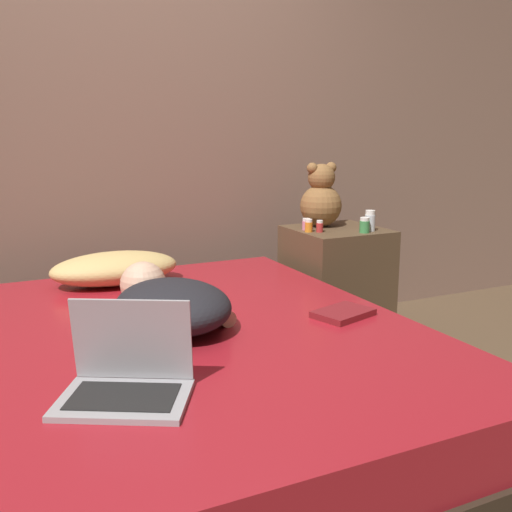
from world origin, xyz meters
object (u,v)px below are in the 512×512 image
at_px(bottle_pink, 306,224).
at_px(bottle_green, 365,225).
at_px(bottle_clear, 370,221).
at_px(bottle_orange, 309,226).
at_px(bottle_red, 320,226).
at_px(teddy_bear, 321,199).
at_px(person_lying, 169,302).
at_px(laptop, 127,376).
at_px(book, 343,313).
at_px(bottle_white, 369,223).
at_px(pillow, 115,268).

distance_m(bottle_pink, bottle_green, 0.30).
xyz_separation_m(bottle_clear, bottle_orange, (-0.30, 0.11, -0.02)).
height_order(bottle_red, bottle_green, bottle_green).
height_order(teddy_bear, bottle_orange, teddy_bear).
xyz_separation_m(person_lying, bottle_green, (1.18, 0.48, 0.12)).
bearing_deg(bottle_clear, teddy_bear, 122.31).
distance_m(person_lying, bottle_orange, 1.13).
distance_m(person_lying, laptop, 0.57).
xyz_separation_m(bottle_pink, bottle_green, (0.22, -0.20, 0.01)).
relative_size(bottle_clear, book, 0.43).
height_order(person_lying, bottle_green, bottle_green).
height_order(person_lying, bottle_white, bottle_white).
bearing_deg(book, bottle_green, 49.48).
xyz_separation_m(person_lying, teddy_bear, (1.09, 0.75, 0.23)).
bearing_deg(bottle_red, teddy_bear, 57.01).
distance_m(teddy_bear, bottle_pink, 0.19).
xyz_separation_m(pillow, bottle_clear, (1.28, -0.15, 0.15)).
distance_m(bottle_orange, bottle_red, 0.06).
distance_m(bottle_clear, bottle_pink, 0.32).
distance_m(bottle_orange, bottle_pink, 0.06).
bearing_deg(bottle_pink, bottle_clear, -31.02).
bearing_deg(bottle_green, laptop, -145.98).
xyz_separation_m(laptop, bottle_clear, (1.51, 1.01, 0.17)).
relative_size(bottle_orange, bottle_white, 1.15).
distance_m(teddy_bear, bottle_white, 0.28).
distance_m(laptop, bottle_green, 1.76).
distance_m(laptop, teddy_bear, 1.87).
distance_m(bottle_green, book, 0.89).
height_order(laptop, bottle_white, laptop).
height_order(pillow, bottle_red, bottle_red).
height_order(bottle_orange, bottle_green, bottle_green).
height_order(teddy_bear, bottle_white, teddy_bear).
bearing_deg(bottle_red, book, -115.59).
xyz_separation_m(person_lying, bottle_pink, (0.96, 0.68, 0.11)).
xyz_separation_m(teddy_bear, bottle_clear, (0.15, -0.24, -0.10)).
bearing_deg(bottle_orange, bottle_white, -4.08).
relative_size(pillow, laptop, 1.40).
bearing_deg(bottle_orange, bottle_clear, -20.06).
distance_m(laptop, bottle_red, 1.67).
relative_size(bottle_red, bottle_white, 1.08).
relative_size(bottle_red, book, 0.25).
bearing_deg(pillow, bottle_clear, -6.61).
height_order(pillow, bottle_white, bottle_white).
xyz_separation_m(laptop, bottle_white, (1.57, 1.10, 0.14)).
relative_size(bottle_orange, bottle_pink, 1.08).
relative_size(pillow, bottle_green, 7.28).
bearing_deg(bottle_pink, pillow, -178.92).
bearing_deg(pillow, person_lying, -86.23).
relative_size(person_lying, bottle_clear, 6.07).
relative_size(bottle_clear, bottle_green, 1.37).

